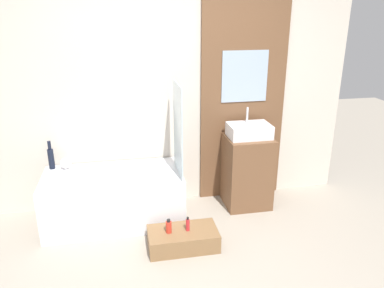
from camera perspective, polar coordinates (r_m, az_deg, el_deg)
ground_plane at (r=3.35m, az=0.35°, el=-20.80°), size 12.00×12.00×0.00m
wall_tiled_back at (r=4.19m, az=-3.90°, el=7.72°), size 4.20×0.06×2.60m
wall_wood_accent at (r=4.33m, az=7.85°, el=8.09°), size 0.99×0.04×2.60m
bathtub at (r=4.13m, az=-11.75°, el=-7.99°), size 1.44×0.71×0.56m
glass_shower_screen at (r=3.82m, az=-2.15°, el=2.27°), size 0.01×0.54×0.94m
wooden_step_bench at (r=3.73m, az=-1.42°, el=-14.24°), size 0.67×0.36×0.18m
vanity_cabinet at (r=4.38m, az=8.37°, el=-4.11°), size 0.50×0.48×0.83m
sink at (r=4.20m, az=8.70°, el=2.03°), size 0.46×0.32×0.32m
vase_tall_dark at (r=4.28m, az=-20.69°, el=-1.94°), size 0.06×0.06×0.31m
vase_round_light at (r=4.26m, az=-18.73°, el=-2.81°), size 0.12×0.12×0.12m
bottle_soap_primary at (r=3.63m, az=-3.57°, el=-12.45°), size 0.06×0.06×0.14m
bottle_soap_secondary at (r=3.65m, az=-0.65°, el=-12.16°), size 0.04×0.04×0.14m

